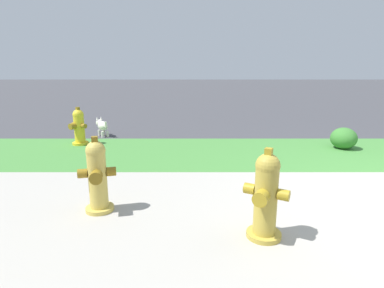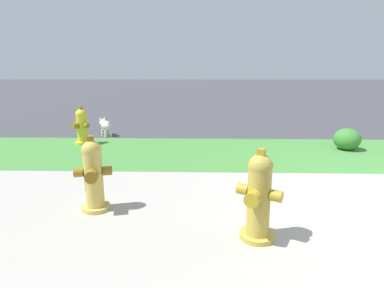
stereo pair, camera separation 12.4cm
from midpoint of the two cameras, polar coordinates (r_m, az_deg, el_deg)
grass_verge at (r=5.93m, az=28.02°, el=-1.36°), size 18.00×2.21×0.01m
fire_hydrant_by_grass_verge at (r=6.14m, az=-21.46°, el=3.04°), size 0.36×0.35×0.73m
fire_hydrant_near_corner at (r=2.53m, az=12.31°, el=-9.69°), size 0.37×0.34×0.78m
fire_hydrant_at_driveway at (r=3.10m, az=-18.86°, el=-5.90°), size 0.37×0.34×0.77m
small_white_dog at (r=6.84m, az=-17.43°, el=3.33°), size 0.38×0.44×0.41m
shrub_bush_far_verge at (r=6.08m, az=26.22°, el=1.01°), size 0.46×0.46×0.39m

